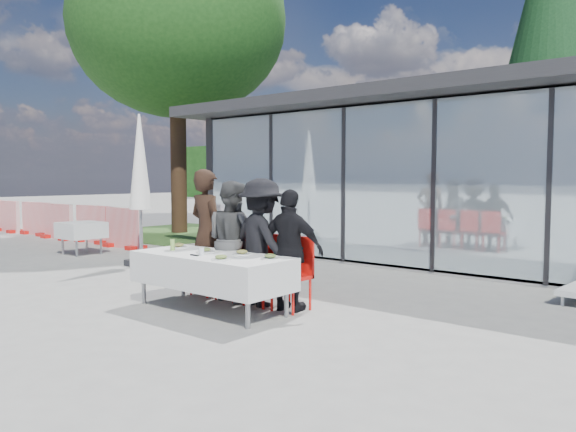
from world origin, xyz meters
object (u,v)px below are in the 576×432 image
at_px(market_umbrella, 140,170).
at_px(construction_barriers, 34,221).
at_px(dining_table, 211,270).
at_px(folded_eyeglasses, 194,255).
at_px(diner_chair_c, 266,266).
at_px(plate_a, 179,246).
at_px(plate_extra, 221,258).
at_px(diner_a, 207,232).
at_px(diner_chair_b, 238,262).
at_px(diner_chair_a, 212,258).
at_px(diner_chair_d, 295,270).
at_px(diner_d, 290,250).
at_px(juice_bottle, 173,245).
at_px(plate_c, 242,253).
at_px(diner_c, 261,242).
at_px(conifer_tree, 550,37).
at_px(deciduous_tree, 177,24).
at_px(plate_b, 205,250).
at_px(plate_d, 270,257).
at_px(spare_table_left, 81,230).
at_px(diner_b, 233,240).

height_order(market_umbrella, construction_barriers, market_umbrella).
bearing_deg(dining_table, folded_eyeglasses, -105.14).
relative_size(diner_chair_c, plate_a, 3.90).
bearing_deg(plate_extra, diner_a, 144.14).
bearing_deg(diner_chair_b, folded_eyeglasses, -79.07).
bearing_deg(plate_a, diner_chair_b, 42.23).
bearing_deg(diner_chair_a, diner_chair_d, 0.00).
relative_size(diner_chair_c, diner_d, 0.61).
distance_m(diner_chair_b, juice_bottle, 0.98).
height_order(plate_c, juice_bottle, juice_bottle).
distance_m(diner_c, plate_a, 1.28).
bearing_deg(conifer_tree, construction_barriers, -139.06).
distance_m(market_umbrella, deciduous_tree, 8.04).
bearing_deg(plate_c, plate_a, -177.67).
distance_m(diner_c, diner_chair_c, 0.35).
bearing_deg(plate_extra, juice_bottle, 170.47).
relative_size(diner_chair_d, plate_a, 3.90).
height_order(diner_c, plate_b, diner_c).
xyz_separation_m(plate_d, conifer_tree, (-0.37, 13.24, 5.21)).
height_order(diner_c, plate_d, diner_c).
height_order(plate_d, juice_bottle, juice_bottle).
xyz_separation_m(diner_chair_b, folded_eyeglasses, (0.19, -0.98, 0.22)).
bearing_deg(diner_chair_d, dining_table, -137.67).
distance_m(plate_a, plate_c, 1.23).
bearing_deg(diner_chair_c, juice_bottle, -140.61).
relative_size(plate_a, deciduous_tree, 0.03).
xyz_separation_m(diner_chair_d, spare_table_left, (-7.08, 1.01, 0.02)).
bearing_deg(juice_bottle, deciduous_tree, 140.18).
bearing_deg(deciduous_tree, folded_eyeglasses, -38.28).
height_order(plate_extra, construction_barriers, construction_barriers).
height_order(diner_chair_b, plate_d, diner_chair_b).
bearing_deg(diner_d, deciduous_tree, -42.95).
relative_size(diner_chair_a, plate_c, 3.90).
height_order(diner_chair_c, market_umbrella, market_umbrella).
bearing_deg(spare_table_left, diner_a, -11.57).
bearing_deg(plate_b, diner_d, 29.06).
distance_m(diner_c, plate_b, 0.77).
xyz_separation_m(diner_chair_c, folded_eyeglasses, (-0.37, -0.98, 0.22)).
xyz_separation_m(plate_d, construction_barriers, (-12.22, 2.95, -0.34)).
xyz_separation_m(diner_chair_c, market_umbrella, (-4.19, 0.93, 1.36)).
bearing_deg(diner_a, folded_eyeglasses, 136.56).
height_order(dining_table, diner_chair_a, diner_chair_a).
height_order(plate_b, conifer_tree, conifer_tree).
relative_size(diner_chair_c, plate_d, 3.90).
height_order(dining_table, diner_chair_c, diner_chair_c).
relative_size(plate_extra, construction_barriers, 0.02).
distance_m(diner_chair_a, plate_extra, 1.65).
bearing_deg(diner_chair_b, diner_b, -90.00).
height_order(diner_chair_b, diner_chair_d, same).
xyz_separation_m(diner_d, market_umbrella, (-4.70, 1.03, 1.09)).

